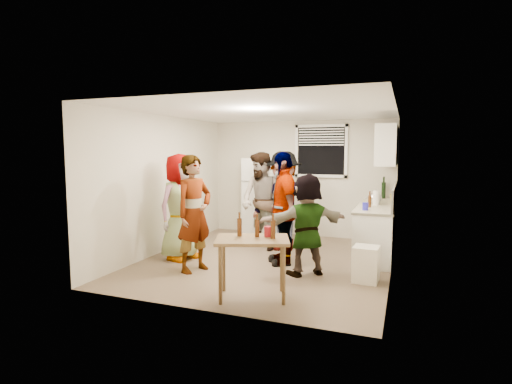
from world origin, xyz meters
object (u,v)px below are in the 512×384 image
at_px(beer_bottle_table, 257,237).
at_px(refrigerator, 262,197).
at_px(beer_bottle_counter, 369,207).
at_px(guest_stripe, 195,270).
at_px(guest_back_right, 283,250).
at_px(guest_black, 282,263).
at_px(blue_cup, 365,210).
at_px(kettle, 375,204).
at_px(guest_back_left, 262,249).
at_px(red_cup, 268,237).
at_px(guest_grey, 182,258).
at_px(guest_orange, 306,274).
at_px(serving_table, 252,297).
at_px(trash_bin, 366,264).
at_px(wine_bottle, 383,198).

bearing_deg(beer_bottle_table, refrigerator, 108.70).
distance_m(beer_bottle_counter, guest_stripe, 3.09).
bearing_deg(guest_back_right, guest_stripe, -114.69).
bearing_deg(guest_black, blue_cup, 76.94).
xyz_separation_m(kettle, blue_cup, (-0.09, -0.87, 0.00)).
distance_m(guest_stripe, guest_back_left, 1.73).
relative_size(beer_bottle_counter, beer_bottle_table, 0.94).
xyz_separation_m(guest_back_left, guest_black, (0.65, -0.77, 0.00)).
height_order(kettle, red_cup, kettle).
distance_m(guest_grey, guest_orange, 2.23).
distance_m(blue_cup, guest_black, 1.61).
height_order(beer_bottle_counter, guest_back_left, beer_bottle_counter).
height_order(guest_stripe, guest_black, guest_black).
relative_size(kettle, serving_table, 0.29).
bearing_deg(refrigerator, trash_bin, -44.58).
bearing_deg(trash_bin, guest_back_right, 141.14).
xyz_separation_m(beer_bottle_counter, blue_cup, (-0.04, -0.36, 0.00)).
bearing_deg(guest_back_left, guest_stripe, -81.76).
relative_size(beer_bottle_counter, blue_cup, 1.62).
relative_size(kettle, beer_bottle_table, 1.22).
relative_size(beer_bottle_counter, guest_orange, 0.13).
bearing_deg(wine_bottle, guest_stripe, -130.71).
bearing_deg(beer_bottle_counter, guest_stripe, -146.27).
bearing_deg(kettle, refrigerator, 158.68).
bearing_deg(guest_back_left, red_cup, -42.86).
bearing_deg(beer_bottle_counter, red_cup, -115.40).
xyz_separation_m(kettle, guest_orange, (-0.85, -1.72, -0.90)).
height_order(wine_bottle, guest_black, wine_bottle).
relative_size(beer_bottle_table, guest_grey, 0.12).
relative_size(trash_bin, guest_back_right, 0.28).
relative_size(guest_grey, guest_stripe, 1.01).
xyz_separation_m(blue_cup, guest_back_left, (-1.92, 0.37, -0.90)).
relative_size(wine_bottle, guest_grey, 0.18).
bearing_deg(blue_cup, guest_orange, -131.88).
relative_size(red_cup, guest_black, 0.07).
height_order(kettle, trash_bin, kettle).
bearing_deg(guest_grey, guest_back_left, -26.11).
height_order(serving_table, guest_back_right, serving_table).
relative_size(trash_bin, red_cup, 3.88).
xyz_separation_m(trash_bin, serving_table, (-1.29, -1.15, -0.25)).
distance_m(refrigerator, guest_back_left, 1.48).
bearing_deg(trash_bin, guest_orange, 178.07).
height_order(kettle, guest_grey, kettle).
distance_m(wine_bottle, guest_orange, 2.92).
bearing_deg(guest_back_left, refrigerator, 134.58).
bearing_deg(beer_bottle_counter, blue_cup, -95.54).
height_order(beer_bottle_table, guest_back_left, beer_bottle_table).
height_order(red_cup, guest_black, red_cup).
bearing_deg(refrigerator, serving_table, -72.17).
height_order(red_cup, guest_stripe, red_cup).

